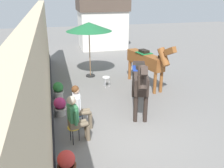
{
  "coord_description": "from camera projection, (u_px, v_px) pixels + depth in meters",
  "views": [
    {
      "loc": [
        -2.2,
        -5.99,
        3.92
      ],
      "look_at": [
        -0.4,
        1.2,
        1.05
      ],
      "focal_mm": 38.95,
      "sensor_mm": 36.0,
      "label": 1
    }
  ],
  "objects": [
    {
      "name": "flower_planter_inner_far",
      "position": [
        60.0,
        106.0,
        8.04
      ],
      "size": [
        0.43,
        0.43,
        0.64
      ],
      "color": "beige",
      "rests_on": "ground_plane"
    },
    {
      "name": "seated_visitor_far",
      "position": [
        79.0,
        105.0,
        7.13
      ],
      "size": [
        0.61,
        0.49,
        1.39
      ],
      "color": "#194C99",
      "rests_on": "ground_plane"
    },
    {
      "name": "saddled_horse_far",
      "position": [
        147.0,
        60.0,
        10.23
      ],
      "size": [
        0.98,
        2.95,
        2.06
      ],
      "color": "brown",
      "rests_on": "ground_plane"
    },
    {
      "name": "saddled_horse_near",
      "position": [
        140.0,
        78.0,
        8.15
      ],
      "size": [
        1.15,
        2.9,
        2.06
      ],
      "color": "#2D231E",
      "rests_on": "ground_plane"
    },
    {
      "name": "spare_stool_white",
      "position": [
        106.0,
        78.0,
        10.39
      ],
      "size": [
        0.32,
        0.32,
        0.46
      ],
      "color": "white",
      "rests_on": "ground_plane"
    },
    {
      "name": "ground_plane",
      "position": [
        111.0,
        92.0,
        10.05
      ],
      "size": [
        40.0,
        40.0,
        0.0
      ],
      "primitive_type": "plane",
      "color": "slate"
    },
    {
      "name": "seated_visitor_near",
      "position": [
        75.0,
        117.0,
        6.46
      ],
      "size": [
        0.61,
        0.48,
        1.39
      ],
      "color": "gold",
      "rests_on": "ground_plane"
    },
    {
      "name": "flower_planter_nearest",
      "position": [
        67.0,
        163.0,
        5.39
      ],
      "size": [
        0.43,
        0.43,
        0.64
      ],
      "color": "brown",
      "rests_on": "ground_plane"
    },
    {
      "name": "distant_cottage",
      "position": [
        102.0,
        22.0,
        17.17
      ],
      "size": [
        3.4,
        2.6,
        3.5
      ],
      "color": "silver",
      "rests_on": "ground_plane"
    },
    {
      "name": "flower_planter_farthest",
      "position": [
        58.0,
        90.0,
        9.37
      ],
      "size": [
        0.43,
        0.43,
        0.64
      ],
      "color": "beige",
      "rests_on": "ground_plane"
    },
    {
      "name": "cafe_parasol",
      "position": [
        89.0,
        27.0,
        11.0
      ],
      "size": [
        2.1,
        2.1,
        2.58
      ],
      "color": "black",
      "rests_on": "ground_plane"
    },
    {
      "name": "pub_facade_wall",
      "position": [
        43.0,
        72.0,
        7.56
      ],
      "size": [
        0.34,
        14.0,
        3.4
      ],
      "color": "#CCB793",
      "rests_on": "ground_plane"
    }
  ]
}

